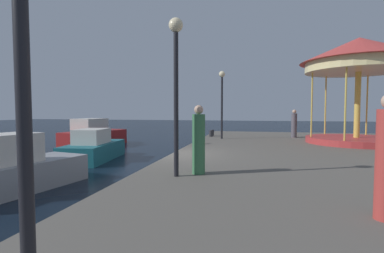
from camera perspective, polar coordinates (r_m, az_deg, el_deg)
The scene contains 12 objects.
ground_plane at distance 11.43m, azimuth -3.97°, elevation -9.33°, with size 120.00×120.00×0.00m, color black.
motorboat_grey at distance 10.38m, azimuth -32.04°, elevation -7.38°, with size 2.49×4.50×1.79m.
motorboat_red at distance 21.19m, azimuth -19.00°, elevation -1.71°, with size 2.76×5.04×1.93m.
motorboat_teal at distance 15.18m, azimuth -19.02°, elevation -4.11°, with size 2.32×4.35×1.57m.
carousel at distance 16.99m, azimuth 30.29°, elevation 10.58°, with size 5.65×5.65×5.35m.
lamp_post_mid_promenade at distance 7.32m, azimuth -3.21°, elevation 11.62°, with size 0.36×0.36×3.98m.
lamp_post_far_end at distance 17.07m, azimuth 5.99°, elevation 6.82°, with size 0.36×0.36×4.00m.
bollard_center at distance 18.41m, azimuth 3.78°, elevation -1.40°, with size 0.24×0.24×0.40m, color #2D2D33.
bollard_north at distance 19.10m, azimuth 4.04°, elevation -1.24°, with size 0.24×0.24×0.40m, color #2D2D33.
bollard_south at distance 14.31m, azimuth 1.15°, elevation -2.72°, with size 0.24×0.24×0.40m, color #2D2D33.
person_far_corner at distance 7.57m, azimuth 1.33°, elevation -3.05°, with size 0.34×0.34×1.82m.
person_by_the_water at distance 18.84m, azimuth 19.68°, elevation 0.38°, with size 0.34×0.34×1.74m.
Camera 1 is at (3.16, -10.70, 2.48)m, focal length 26.76 mm.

